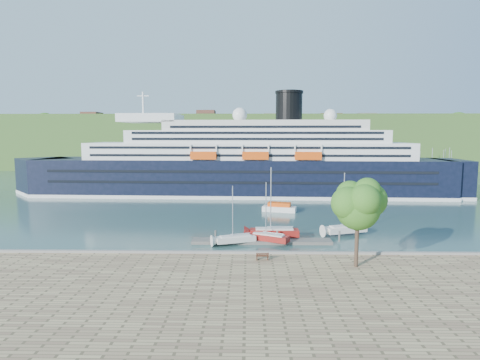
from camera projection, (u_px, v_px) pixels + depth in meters
ground at (258, 261)px, 48.88m from camera, size 400.00×400.00×0.00m
far_hillside at (250, 142)px, 191.57m from camera, size 400.00×50.00×24.00m
quay_coping at (258, 252)px, 48.55m from camera, size 220.00×0.50×0.30m
cruise_ship at (240, 144)px, 101.38m from camera, size 117.24×21.23×26.21m
park_bench at (262, 256)px, 46.08m from camera, size 1.54×0.70×0.97m
promenade_tree at (357, 219)px, 43.25m from camera, size 6.37×6.37×10.55m
floating_pontoon at (262, 241)px, 57.12m from camera, size 19.82×2.43×0.44m
sailboat_white_near at (236, 217)px, 55.68m from camera, size 6.39×3.62×7.96m
sailboat_red at (269, 215)px, 56.29m from camera, size 6.55×4.52×8.32m
sailboat_white_far at (346, 206)px, 60.85m from camera, size 7.38×4.17×9.20m
tender_launch at (279, 207)px, 80.20m from camera, size 7.09×3.93×1.86m
sailboat_extra at (275, 205)px, 58.32m from camera, size 7.88×2.21×10.17m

